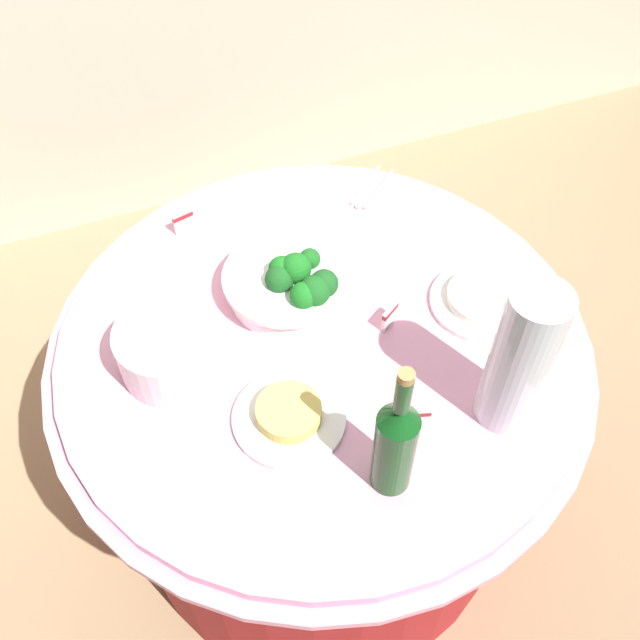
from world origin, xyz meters
TOP-DOWN VIEW (x-y plane):
  - ground_plane at (0.00, 0.00)m, footprint 6.00×6.00m
  - buffet_table at (0.00, 0.00)m, footprint 1.16×1.16m
  - broccoli_bowl at (-0.02, 0.12)m, footprint 0.28×0.28m
  - plate_stack at (-0.30, 0.04)m, footprint 0.21×0.21m
  - wine_bottle at (0.00, -0.35)m, footprint 0.07×0.07m
  - decorative_fruit_vase at (0.26, -0.30)m, footprint 0.11×0.11m
  - serving_tongs at (0.28, 0.38)m, footprint 0.15×0.14m
  - food_plate_rice at (0.35, -0.05)m, footprint 0.22×0.22m
  - food_plate_noodles at (-0.13, -0.17)m, footprint 0.22×0.22m
  - label_placard_front at (0.09, -0.27)m, footprint 0.05×0.02m
  - label_placard_mid at (0.15, -0.03)m, footprint 0.05×0.03m
  - label_placard_rear at (-0.19, 0.40)m, footprint 0.05×0.02m

SIDE VIEW (x-z plane):
  - ground_plane at x=0.00m, z-range 0.00..0.00m
  - buffet_table at x=0.00m, z-range 0.01..0.75m
  - serving_tongs at x=0.28m, z-range 0.74..0.75m
  - food_plate_rice at x=0.35m, z-range 0.74..0.77m
  - food_plate_noodles at x=-0.13m, z-range 0.73..0.78m
  - label_placard_front at x=0.09m, z-range 0.74..0.80m
  - label_placard_mid at x=0.15m, z-range 0.74..0.80m
  - label_placard_rear at x=-0.19m, z-range 0.74..0.80m
  - broccoli_bowl at x=-0.02m, z-range 0.73..0.84m
  - plate_stack at x=-0.30m, z-range 0.74..0.85m
  - wine_bottle at x=0.00m, z-range 0.70..1.04m
  - decorative_fruit_vase at x=0.26m, z-range 0.72..1.06m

